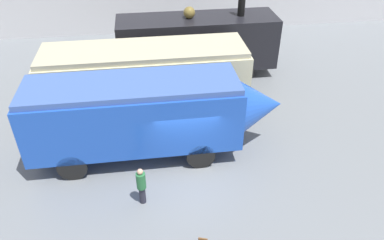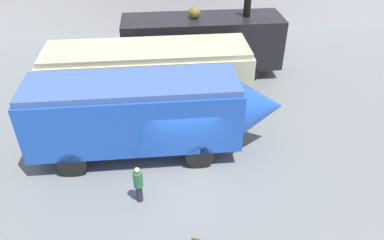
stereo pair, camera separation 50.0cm
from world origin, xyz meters
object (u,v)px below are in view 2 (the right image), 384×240
Objects in this scene: streamlined_locomotive at (153,111)px; visitor_person at (138,183)px; steam_locomotive at (202,42)px; passenger_coach_vintage at (148,73)px.

visitor_person is (-0.65, -2.82, -1.22)m from streamlined_locomotive.
streamlined_locomotive is 3.15m from visitor_person.
steam_locomotive reaches higher than streamlined_locomotive.
streamlined_locomotive is (0.19, -3.44, 0.06)m from passenger_coach_vintage.
steam_locomotive is 0.92× the size of passenger_coach_vintage.
visitor_person is (-0.46, -6.26, -1.16)m from passenger_coach_vintage.
steam_locomotive is 10.61m from visitor_person.
steam_locomotive is 0.86× the size of streamlined_locomotive.
visitor_person is at bearing -109.47° from steam_locomotive.
passenger_coach_vintage is at bearing 93.16° from streamlined_locomotive.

